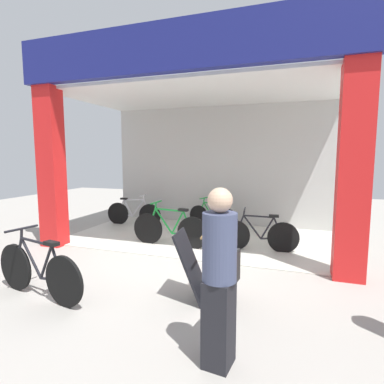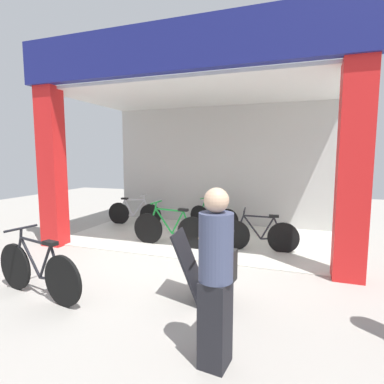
{
  "view_description": "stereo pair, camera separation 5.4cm",
  "coord_description": "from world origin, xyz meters",
  "px_view_note": "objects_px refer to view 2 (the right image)",
  "views": [
    {
      "loc": [
        2.0,
        -5.08,
        1.88
      ],
      "look_at": [
        0.0,
        0.79,
        1.15
      ],
      "focal_mm": 28.82,
      "sensor_mm": 36.0,
      "label": 1
    },
    {
      "loc": [
        2.05,
        -5.06,
        1.88
      ],
      "look_at": [
        0.0,
        0.79,
        1.15
      ],
      "focal_mm": 28.82,
      "sensor_mm": 36.0,
      "label": 2
    }
  ],
  "objects_px": {
    "sandwich_board_sign": "(203,266)",
    "bicycle_inside_3": "(213,217)",
    "bicycle_inside_1": "(134,213)",
    "pedestrian_0": "(217,276)",
    "bicycle_inside_2": "(259,235)",
    "bicycle_parked_0": "(38,270)",
    "bicycle_inside_0": "(170,229)"
  },
  "relations": [
    {
      "from": "pedestrian_0",
      "to": "bicycle_inside_1",
      "type": "bearing_deg",
      "value": 126.98
    },
    {
      "from": "bicycle_inside_0",
      "to": "sandwich_board_sign",
      "type": "bearing_deg",
      "value": -56.54
    },
    {
      "from": "pedestrian_0",
      "to": "bicycle_inside_2",
      "type": "bearing_deg",
      "value": 90.89
    },
    {
      "from": "bicycle_inside_3",
      "to": "bicycle_inside_2",
      "type": "bearing_deg",
      "value": -48.8
    },
    {
      "from": "sandwich_board_sign",
      "to": "bicycle_inside_1",
      "type": "bearing_deg",
      "value": 130.75
    },
    {
      "from": "bicycle_inside_1",
      "to": "bicycle_inside_2",
      "type": "height_order",
      "value": "same"
    },
    {
      "from": "bicycle_inside_0",
      "to": "bicycle_inside_2",
      "type": "height_order",
      "value": "bicycle_inside_0"
    },
    {
      "from": "pedestrian_0",
      "to": "bicycle_inside_3",
      "type": "bearing_deg",
      "value": 105.64
    },
    {
      "from": "sandwich_board_sign",
      "to": "bicycle_inside_0",
      "type": "bearing_deg",
      "value": 123.46
    },
    {
      "from": "bicycle_inside_2",
      "to": "pedestrian_0",
      "type": "bearing_deg",
      "value": -89.11
    },
    {
      "from": "bicycle_parked_0",
      "to": "pedestrian_0",
      "type": "relative_size",
      "value": 1.02
    },
    {
      "from": "bicycle_inside_1",
      "to": "sandwich_board_sign",
      "type": "height_order",
      "value": "sandwich_board_sign"
    },
    {
      "from": "bicycle_inside_0",
      "to": "sandwich_board_sign",
      "type": "xyz_separation_m",
      "value": [
        1.36,
        -2.06,
        0.08
      ]
    },
    {
      "from": "bicycle_inside_1",
      "to": "bicycle_inside_2",
      "type": "bearing_deg",
      "value": -19.47
    },
    {
      "from": "sandwich_board_sign",
      "to": "bicycle_inside_3",
      "type": "bearing_deg",
      "value": 103.46
    },
    {
      "from": "bicycle_inside_0",
      "to": "sandwich_board_sign",
      "type": "distance_m",
      "value": 2.47
    },
    {
      "from": "bicycle_inside_3",
      "to": "bicycle_parked_0",
      "type": "relative_size",
      "value": 0.84
    },
    {
      "from": "bicycle_inside_0",
      "to": "bicycle_inside_3",
      "type": "bearing_deg",
      "value": 76.32
    },
    {
      "from": "bicycle_inside_0",
      "to": "sandwich_board_sign",
      "type": "height_order",
      "value": "bicycle_inside_0"
    },
    {
      "from": "bicycle_inside_2",
      "to": "pedestrian_0",
      "type": "distance_m",
      "value": 3.5
    },
    {
      "from": "bicycle_inside_3",
      "to": "bicycle_inside_0",
      "type": "bearing_deg",
      "value": -103.68
    },
    {
      "from": "bicycle_inside_0",
      "to": "bicycle_inside_3",
      "type": "distance_m",
      "value": 1.85
    },
    {
      "from": "bicycle_inside_1",
      "to": "bicycle_parked_0",
      "type": "xyz_separation_m",
      "value": [
        0.96,
        -4.2,
        0.03
      ]
    },
    {
      "from": "bicycle_inside_1",
      "to": "pedestrian_0",
      "type": "distance_m",
      "value": 5.9
    },
    {
      "from": "bicycle_inside_0",
      "to": "bicycle_inside_1",
      "type": "distance_m",
      "value": 2.26
    },
    {
      "from": "bicycle_inside_1",
      "to": "bicycle_inside_2",
      "type": "relative_size",
      "value": 1.0
    },
    {
      "from": "bicycle_inside_1",
      "to": "sandwich_board_sign",
      "type": "relative_size",
      "value": 1.68
    },
    {
      "from": "bicycle_parked_0",
      "to": "sandwich_board_sign",
      "type": "height_order",
      "value": "bicycle_parked_0"
    },
    {
      "from": "bicycle_inside_2",
      "to": "bicycle_parked_0",
      "type": "xyz_separation_m",
      "value": [
        -2.53,
        -2.97,
        0.03
      ]
    },
    {
      "from": "bicycle_inside_2",
      "to": "pedestrian_0",
      "type": "relative_size",
      "value": 0.95
    },
    {
      "from": "bicycle_inside_2",
      "to": "bicycle_parked_0",
      "type": "height_order",
      "value": "bicycle_parked_0"
    },
    {
      "from": "bicycle_inside_3",
      "to": "sandwich_board_sign",
      "type": "distance_m",
      "value": 3.97
    }
  ]
}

